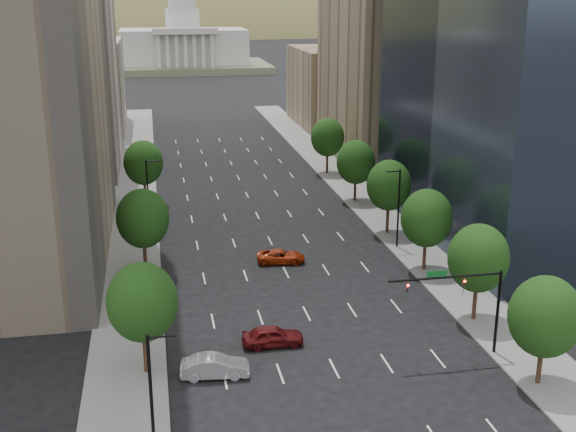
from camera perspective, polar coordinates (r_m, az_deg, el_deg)
sidewalk_left at (r=82.36m, az=-12.13°, el=-2.53°), size 6.00×200.00×0.15m
sidewalk_right at (r=86.97m, az=8.71°, el=-1.27°), size 6.00×200.00×0.15m
midrise_cream_left at (r=121.68m, az=-16.90°, el=11.87°), size 14.00×30.00×35.00m
filler_left at (r=155.24m, az=-15.45°, el=9.84°), size 14.00×26.00×18.00m
parking_tan_right at (r=124.12m, az=7.12°, el=11.39°), size 14.00×30.00×30.00m
filler_right at (r=156.46m, az=3.33°, el=10.10°), size 14.00×26.00×16.00m
tree_right_0 at (r=54.86m, az=19.55°, el=-7.47°), size 5.20×5.20×8.39m
tree_right_1 at (r=63.66m, az=14.72°, el=-3.22°), size 5.20×5.20×8.75m
tree_right_2 at (r=74.10m, az=10.83°, el=-0.17°), size 5.20×5.20×8.61m
tree_right_3 at (r=84.84m, az=7.93°, el=2.40°), size 5.20×5.20×8.89m
tree_right_4 at (r=97.91m, az=5.35°, el=4.23°), size 5.20×5.20×8.46m
tree_right_5 at (r=112.97m, az=3.13°, el=6.18°), size 5.20×5.20×8.75m
tree_left_0 at (r=54.18m, az=-11.38°, el=-6.67°), size 5.20×5.20×8.75m
tree_left_1 at (r=72.88m, az=-11.34°, el=-0.20°), size 5.20×5.20×8.97m
tree_left_2 at (r=98.09m, az=-11.29°, el=4.12°), size 5.20×5.20×8.68m
streetlight_rn at (r=80.39m, az=8.64°, el=0.76°), size 1.70×0.20×9.00m
streetlight_ls at (r=43.89m, az=-10.60°, el=-14.00°), size 1.70×0.20×9.00m
streetlight_ln at (r=85.67m, az=-10.90°, el=1.67°), size 1.70×0.20×9.00m
traffic_signal at (r=57.42m, az=14.05°, el=-6.07°), size 9.12×0.40×7.38m
capitol at (r=268.30m, az=-8.20°, el=13.06°), size 60.00×40.00×35.20m
foothills at (r=622.26m, az=-6.41°, el=11.14°), size 720.00×413.00×263.00m
car_maroon at (r=59.19m, az=-1.21°, el=-9.41°), size 4.98×2.07×1.69m
car_silver at (r=55.08m, az=-5.77°, el=-11.68°), size 5.23×2.25×1.67m
car_red_far at (r=76.43m, az=-0.56°, el=-3.19°), size 5.30×2.91×1.41m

